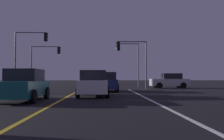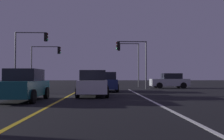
{
  "view_description": "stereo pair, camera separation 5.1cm",
  "coord_description": "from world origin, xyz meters",
  "px_view_note": "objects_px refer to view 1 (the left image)",
  "views": [
    {
      "loc": [
        2.34,
        1.84,
        1.26
      ],
      "look_at": [
        3.17,
        25.73,
        1.97
      ],
      "focal_mm": 38.52,
      "sensor_mm": 36.0,
      "label": 1
    },
    {
      "loc": [
        2.39,
        1.84,
        1.26
      ],
      "look_at": [
        3.17,
        25.73,
        1.97
      ],
      "focal_mm": 38.52,
      "sensor_mm": 36.0,
      "label": 2
    }
  ],
  "objects_px": {
    "car_crossing_side": "(170,81)",
    "car_lead_same_lane": "(94,84)",
    "traffic_light_near_left": "(31,47)",
    "traffic_light_near_right": "(131,53)",
    "car_ahead_far": "(107,82)",
    "traffic_light_far_left": "(46,56)",
    "traffic_light_far_right": "(128,55)",
    "car_oncoming": "(24,85)"
  },
  "relations": [
    {
      "from": "car_ahead_far",
      "to": "traffic_light_far_right",
      "type": "distance_m",
      "value": 10.19
    },
    {
      "from": "car_ahead_far",
      "to": "car_lead_same_lane",
      "type": "xyz_separation_m",
      "value": [
        -0.92,
        -5.33,
        0.0
      ]
    },
    {
      "from": "car_crossing_side",
      "to": "car_lead_same_lane",
      "type": "distance_m",
      "value": 14.17
    },
    {
      "from": "car_ahead_far",
      "to": "traffic_light_far_right",
      "type": "bearing_deg",
      "value": -17.47
    },
    {
      "from": "car_ahead_far",
      "to": "traffic_light_near_left",
      "type": "height_order",
      "value": "traffic_light_near_left"
    },
    {
      "from": "car_lead_same_lane",
      "to": "traffic_light_near_left",
      "type": "bearing_deg",
      "value": 37.33
    },
    {
      "from": "car_lead_same_lane",
      "to": "traffic_light_far_left",
      "type": "height_order",
      "value": "traffic_light_far_left"
    },
    {
      "from": "car_ahead_far",
      "to": "car_lead_same_lane",
      "type": "height_order",
      "value": "same"
    },
    {
      "from": "car_ahead_far",
      "to": "traffic_light_near_right",
      "type": "xyz_separation_m",
      "value": [
        2.62,
        3.7,
        2.95
      ]
    },
    {
      "from": "car_crossing_side",
      "to": "traffic_light_near_left",
      "type": "height_order",
      "value": "traffic_light_near_left"
    },
    {
      "from": "traffic_light_far_right",
      "to": "car_crossing_side",
      "type": "bearing_deg",
      "value": 145.82
    },
    {
      "from": "car_oncoming",
      "to": "car_ahead_far",
      "type": "xyz_separation_m",
      "value": [
        4.51,
        8.28,
        0.0
      ]
    },
    {
      "from": "car_lead_same_lane",
      "to": "car_oncoming",
      "type": "bearing_deg",
      "value": 129.45
    },
    {
      "from": "car_ahead_far",
      "to": "traffic_light_far_left",
      "type": "distance_m",
      "value": 12.28
    },
    {
      "from": "car_oncoming",
      "to": "traffic_light_near_left",
      "type": "distance_m",
      "value": 12.93
    },
    {
      "from": "car_ahead_far",
      "to": "traffic_light_far_left",
      "type": "relative_size",
      "value": 0.83
    },
    {
      "from": "car_oncoming",
      "to": "traffic_light_far_right",
      "type": "bearing_deg",
      "value": 157.05
    },
    {
      "from": "car_lead_same_lane",
      "to": "traffic_light_near_right",
      "type": "height_order",
      "value": "traffic_light_near_right"
    },
    {
      "from": "car_crossing_side",
      "to": "traffic_light_near_right",
      "type": "relative_size",
      "value": 0.85
    },
    {
      "from": "car_oncoming",
      "to": "car_ahead_far",
      "type": "relative_size",
      "value": 1.0
    },
    {
      "from": "car_crossing_side",
      "to": "traffic_light_near_left",
      "type": "distance_m",
      "value": 15.78
    },
    {
      "from": "car_crossing_side",
      "to": "car_lead_same_lane",
      "type": "height_order",
      "value": "same"
    },
    {
      "from": "traffic_light_far_left",
      "to": "traffic_light_far_right",
      "type": "bearing_deg",
      "value": -0.0
    },
    {
      "from": "car_ahead_far",
      "to": "car_crossing_side",
      "type": "xyz_separation_m",
      "value": [
        7.37,
        6.16,
        0.0
      ]
    },
    {
      "from": "car_ahead_far",
      "to": "car_oncoming",
      "type": "bearing_deg",
      "value": 151.45
    },
    {
      "from": "traffic_light_far_left",
      "to": "car_oncoming",
      "type": "bearing_deg",
      "value": -80.15
    },
    {
      "from": "car_ahead_far",
      "to": "traffic_light_near_right",
      "type": "bearing_deg",
      "value": -35.36
    },
    {
      "from": "car_crossing_side",
      "to": "traffic_light_near_right",
      "type": "xyz_separation_m",
      "value": [
        -4.74,
        -2.46,
        2.95
      ]
    },
    {
      "from": "car_ahead_far",
      "to": "car_crossing_side",
      "type": "distance_m",
      "value": 9.6
    },
    {
      "from": "car_ahead_far",
      "to": "traffic_light_near_right",
      "type": "distance_m",
      "value": 5.41
    },
    {
      "from": "traffic_light_far_right",
      "to": "traffic_light_near_right",
      "type": "bearing_deg",
      "value": 87.17
    },
    {
      "from": "car_oncoming",
      "to": "car_crossing_side",
      "type": "height_order",
      "value": "same"
    },
    {
      "from": "car_oncoming",
      "to": "car_lead_same_lane",
      "type": "relative_size",
      "value": 1.0
    },
    {
      "from": "car_crossing_side",
      "to": "car_lead_same_lane",
      "type": "relative_size",
      "value": 1.0
    },
    {
      "from": "traffic_light_near_right",
      "to": "traffic_light_far_left",
      "type": "xyz_separation_m",
      "value": [
        -10.16,
        5.5,
        0.11
      ]
    },
    {
      "from": "car_oncoming",
      "to": "traffic_light_far_left",
      "type": "height_order",
      "value": "traffic_light_far_left"
    },
    {
      "from": "car_ahead_far",
      "to": "car_crossing_side",
      "type": "bearing_deg",
      "value": -50.09
    },
    {
      "from": "car_crossing_side",
      "to": "traffic_light_far_left",
      "type": "bearing_deg",
      "value": -11.51
    },
    {
      "from": "traffic_light_near_right",
      "to": "traffic_light_far_left",
      "type": "bearing_deg",
      "value": -28.42
    },
    {
      "from": "traffic_light_far_left",
      "to": "car_crossing_side",
      "type": "bearing_deg",
      "value": -11.51
    },
    {
      "from": "car_lead_same_lane",
      "to": "traffic_light_far_left",
      "type": "bearing_deg",
      "value": 24.5
    },
    {
      "from": "car_oncoming",
      "to": "car_ahead_far",
      "type": "height_order",
      "value": "same"
    }
  ]
}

